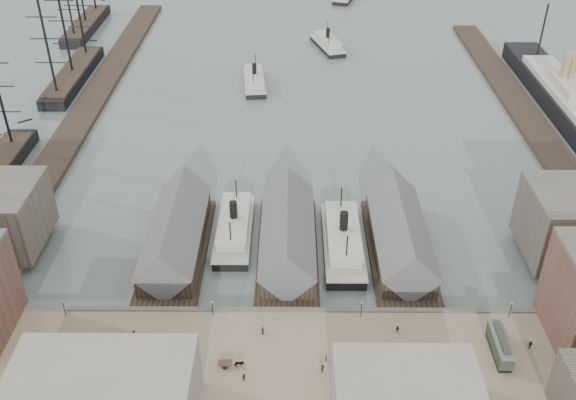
{
  "coord_description": "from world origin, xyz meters",
  "views": [
    {
      "loc": [
        0.87,
        -102.94,
        92.97
      ],
      "look_at": [
        0.0,
        30.0,
        6.0
      ],
      "focal_mm": 40.0,
      "sensor_mm": 36.0,
      "label": 1
    }
  ],
  "objects_px": {
    "horse_cart_left": "(84,346)",
    "horse_cart_center": "(235,364)",
    "horse_cart_right": "(365,355)",
    "ocean_steamer": "(561,96)",
    "tram": "(500,346)",
    "ferry_docked_west": "(234,227)"
  },
  "relations": [
    {
      "from": "horse_cart_left",
      "to": "horse_cart_right",
      "type": "distance_m",
      "value": 53.5
    },
    {
      "from": "ocean_steamer",
      "to": "tram",
      "type": "xyz_separation_m",
      "value": [
        -51.77,
        -114.84,
        -0.12
      ]
    },
    {
      "from": "horse_cart_left",
      "to": "horse_cart_right",
      "type": "height_order",
      "value": "horse_cart_right"
    },
    {
      "from": "ocean_steamer",
      "to": "horse_cart_left",
      "type": "height_order",
      "value": "ocean_steamer"
    },
    {
      "from": "ferry_docked_west",
      "to": "horse_cart_center",
      "type": "distance_m",
      "value": 44.27
    },
    {
      "from": "ferry_docked_west",
      "to": "tram",
      "type": "bearing_deg",
      "value": -37.13
    },
    {
      "from": "horse_cart_left",
      "to": "ocean_steamer",
      "type": "bearing_deg",
      "value": -44.26
    },
    {
      "from": "horse_cart_center",
      "to": "horse_cart_right",
      "type": "height_order",
      "value": "horse_cart_right"
    },
    {
      "from": "ocean_steamer",
      "to": "horse_cart_right",
      "type": "relative_size",
      "value": 19.73
    },
    {
      "from": "tram",
      "to": "horse_cart_left",
      "type": "xyz_separation_m",
      "value": [
        -78.94,
        0.55,
        -1.18
      ]
    },
    {
      "from": "horse_cart_left",
      "to": "horse_cart_right",
      "type": "bearing_deg",
      "value": -87.6
    },
    {
      "from": "tram",
      "to": "horse_cart_center",
      "type": "bearing_deg",
      "value": -174.86
    },
    {
      "from": "ferry_docked_west",
      "to": "horse_cart_center",
      "type": "bearing_deg",
      "value": -85.47
    },
    {
      "from": "ferry_docked_west",
      "to": "horse_cart_left",
      "type": "xyz_separation_m",
      "value": [
        -25.7,
        -39.75,
        0.4
      ]
    },
    {
      "from": "ferry_docked_west",
      "to": "horse_cart_left",
      "type": "distance_m",
      "value": 47.34
    },
    {
      "from": "tram",
      "to": "horse_cart_center",
      "type": "relative_size",
      "value": 2.19
    },
    {
      "from": "tram",
      "to": "horse_cart_right",
      "type": "bearing_deg",
      "value": -175.94
    },
    {
      "from": "ferry_docked_west",
      "to": "horse_cart_left",
      "type": "height_order",
      "value": "ferry_docked_west"
    },
    {
      "from": "horse_cart_right",
      "to": "ocean_steamer",
      "type": "bearing_deg",
      "value": -59.25
    },
    {
      "from": "ocean_steamer",
      "to": "horse_cart_right",
      "type": "height_order",
      "value": "ocean_steamer"
    },
    {
      "from": "horse_cart_left",
      "to": "horse_cart_center",
      "type": "xyz_separation_m",
      "value": [
        29.2,
        -4.38,
        0.04
      ]
    },
    {
      "from": "ocean_steamer",
      "to": "tram",
      "type": "bearing_deg",
      "value": -114.26
    }
  ]
}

